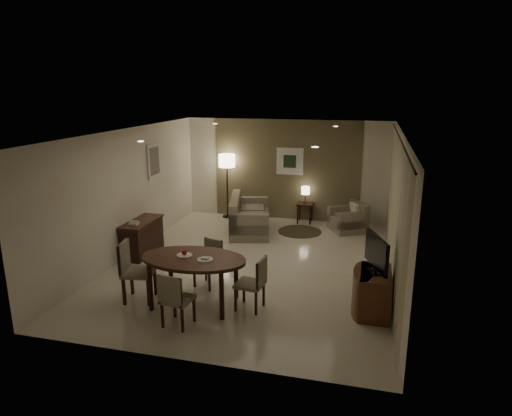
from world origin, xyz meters
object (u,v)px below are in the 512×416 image
(tv_cabinet, at_px, (375,293))
(floor_lamp, at_px, (227,186))
(chair_far, at_px, (207,264))
(armchair, at_px, (348,217))
(side_table, at_px, (305,213))
(console_desk, at_px, (142,237))
(chair_near, at_px, (178,298))
(chair_right, at_px, (250,283))
(sofa, at_px, (250,214))
(dining_table, at_px, (194,281))
(chair_left, at_px, (139,271))

(tv_cabinet, height_order, floor_lamp, floor_lamp)
(chair_far, xyz_separation_m, floor_lamp, (-1.04, 4.43, 0.45))
(armchair, height_order, floor_lamp, floor_lamp)
(side_table, xyz_separation_m, floor_lamp, (-2.16, -0.02, 0.61))
(console_desk, height_order, chair_near, chair_near)
(chair_far, bearing_deg, chair_right, -16.42)
(chair_far, xyz_separation_m, sofa, (-0.10, 3.33, 0.01))
(chair_right, relative_size, floor_lamp, 0.50)
(console_desk, height_order, armchair, console_desk)
(dining_table, bearing_deg, chair_left, -174.97)
(side_table, bearing_deg, armchair, -22.58)
(tv_cabinet, distance_m, chair_right, 2.01)
(side_table, bearing_deg, console_desk, -133.36)
(side_table, bearing_deg, floor_lamp, -179.58)
(console_desk, bearing_deg, side_table, 46.64)
(chair_right, relative_size, side_table, 1.68)
(dining_table, distance_m, armchair, 5.20)
(tv_cabinet, xyz_separation_m, chair_near, (-2.90, -1.14, 0.09))
(armchair, bearing_deg, sofa, -103.52)
(armchair, relative_size, floor_lamp, 0.47)
(chair_right, distance_m, armchair, 4.80)
(tv_cabinet, xyz_separation_m, sofa, (-3.06, 3.63, 0.09))
(dining_table, xyz_separation_m, chair_left, (-0.96, -0.08, 0.10))
(chair_left, xyz_separation_m, floor_lamp, (-0.11, 5.24, 0.36))
(chair_right, xyz_separation_m, floor_lamp, (-2.01, 5.08, 0.43))
(tv_cabinet, bearing_deg, armchair, 98.98)
(console_desk, distance_m, side_table, 4.46)
(dining_table, xyz_separation_m, sofa, (-0.14, 4.06, 0.02))
(floor_lamp, bearing_deg, chair_left, -88.78)
(side_table, bearing_deg, dining_table, -101.86)
(chair_left, relative_size, chair_right, 1.17)
(dining_table, xyz_separation_m, chair_far, (-0.04, 0.73, 0.01))
(chair_left, bearing_deg, chair_near, -133.97)
(chair_left, height_order, side_table, chair_left)
(chair_right, bearing_deg, dining_table, -78.74)
(sofa, bearing_deg, tv_cabinet, -153.53)
(chair_far, distance_m, side_table, 4.59)
(floor_lamp, bearing_deg, chair_right, -68.44)
(dining_table, relative_size, chair_right, 1.99)
(tv_cabinet, distance_m, chair_near, 3.12)
(console_desk, bearing_deg, chair_left, -63.31)
(dining_table, height_order, floor_lamp, floor_lamp)
(chair_near, height_order, armchair, chair_near)
(side_table, bearing_deg, sofa, -137.80)
(chair_near, xyz_separation_m, armchair, (2.23, 5.40, -0.07))
(floor_lamp, bearing_deg, armchair, -7.96)
(chair_near, bearing_deg, sofa, -80.10)
(chair_near, distance_m, side_table, 5.98)
(chair_far, relative_size, side_table, 1.61)
(sofa, height_order, side_table, sofa)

